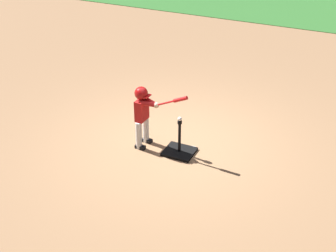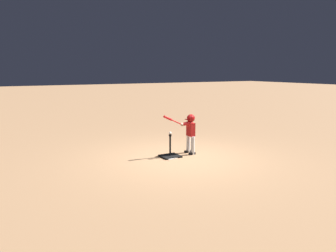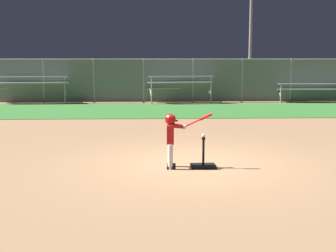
% 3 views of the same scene
% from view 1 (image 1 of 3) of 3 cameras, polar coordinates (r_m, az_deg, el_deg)
% --- Properties ---
extents(ground_plane, '(90.00, 90.00, 0.00)m').
position_cam_1_polar(ground_plane, '(8.33, 1.01, -2.09)').
color(ground_plane, '#99704C').
extents(grass_outfield_strip, '(56.00, 5.55, 0.02)m').
position_cam_1_polar(grass_outfield_strip, '(17.41, 15.07, 14.26)').
color(grass_outfield_strip, '#33702D').
rests_on(grass_outfield_strip, ground_plane).
extents(home_plate, '(0.50, 0.50, 0.02)m').
position_cam_1_polar(home_plate, '(8.08, 1.51, -3.12)').
color(home_plate, white).
rests_on(home_plate, ground_plane).
extents(batting_tee, '(0.51, 0.46, 0.63)m').
position_cam_1_polar(batting_tee, '(8.03, 1.39, -2.86)').
color(batting_tee, black).
rests_on(batting_tee, ground_plane).
extents(batter_child, '(0.97, 0.36, 1.15)m').
position_cam_1_polar(batter_child, '(7.92, -3.01, 2.02)').
color(batter_child, silver).
rests_on(batter_child, ground_plane).
extents(baseball, '(0.07, 0.07, 0.07)m').
position_cam_1_polar(baseball, '(7.73, 1.44, 0.86)').
color(baseball, white).
rests_on(baseball, batting_tee).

